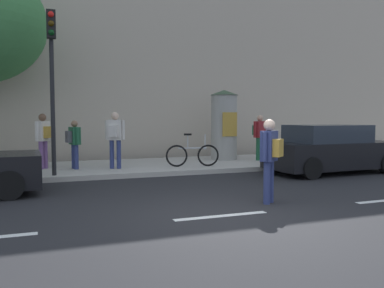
{
  "coord_description": "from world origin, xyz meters",
  "views": [
    {
      "loc": [
        -3.01,
        -6.56,
        1.79
      ],
      "look_at": [
        0.18,
        2.0,
        1.17
      ],
      "focal_mm": 37.9,
      "sensor_mm": 36.0,
      "label": 1
    }
  ],
  "objects_px": {
    "pedestrian_tallest": "(270,153)",
    "poster_column": "(224,124)",
    "pedestrian_with_backpack": "(115,135)",
    "pedestrian_in_dark_shirt": "(43,136)",
    "bicycle_leaning": "(192,155)",
    "pedestrian_near_pole": "(74,140)",
    "traffic_light": "(52,66)",
    "parked_car_red": "(331,150)",
    "pedestrian_in_red_top": "(259,133)"
  },
  "relations": [
    {
      "from": "pedestrian_near_pole",
      "to": "pedestrian_tallest",
      "type": "bearing_deg",
      "value": -59.96
    },
    {
      "from": "pedestrian_near_pole",
      "to": "traffic_light",
      "type": "bearing_deg",
      "value": -115.51
    },
    {
      "from": "traffic_light",
      "to": "pedestrian_in_red_top",
      "type": "xyz_separation_m",
      "value": [
        7.4,
        1.59,
        -1.99
      ]
    },
    {
      "from": "pedestrian_tallest",
      "to": "traffic_light",
      "type": "bearing_deg",
      "value": 131.59
    },
    {
      "from": "pedestrian_tallest",
      "to": "pedestrian_near_pole",
      "type": "height_order",
      "value": "pedestrian_tallest"
    },
    {
      "from": "pedestrian_in_dark_shirt",
      "to": "pedestrian_in_red_top",
      "type": "height_order",
      "value": "pedestrian_in_dark_shirt"
    },
    {
      "from": "pedestrian_in_dark_shirt",
      "to": "pedestrian_with_backpack",
      "type": "relative_size",
      "value": 0.97
    },
    {
      "from": "pedestrian_with_backpack",
      "to": "pedestrian_near_pole",
      "type": "relative_size",
      "value": 1.17
    },
    {
      "from": "poster_column",
      "to": "bicycle_leaning",
      "type": "height_order",
      "value": "poster_column"
    },
    {
      "from": "poster_column",
      "to": "pedestrian_with_backpack",
      "type": "xyz_separation_m",
      "value": [
        -4.43,
        -1.39,
        -0.27
      ]
    },
    {
      "from": "pedestrian_tallest",
      "to": "pedestrian_in_red_top",
      "type": "height_order",
      "value": "pedestrian_in_red_top"
    },
    {
      "from": "pedestrian_with_backpack",
      "to": "pedestrian_near_pole",
      "type": "distance_m",
      "value": 1.28
    },
    {
      "from": "traffic_light",
      "to": "parked_car_red",
      "type": "height_order",
      "value": "traffic_light"
    },
    {
      "from": "pedestrian_tallest",
      "to": "pedestrian_in_red_top",
      "type": "relative_size",
      "value": 1.02
    },
    {
      "from": "pedestrian_tallest",
      "to": "pedestrian_with_backpack",
      "type": "xyz_separation_m",
      "value": [
        -2.23,
        5.57,
        0.19
      ]
    },
    {
      "from": "poster_column",
      "to": "pedestrian_in_red_top",
      "type": "height_order",
      "value": "poster_column"
    },
    {
      "from": "pedestrian_with_backpack",
      "to": "bicycle_leaning",
      "type": "bearing_deg",
      "value": -7.94
    },
    {
      "from": "poster_column",
      "to": "pedestrian_near_pole",
      "type": "height_order",
      "value": "poster_column"
    },
    {
      "from": "pedestrian_in_red_top",
      "to": "bicycle_leaning",
      "type": "bearing_deg",
      "value": -162.48
    },
    {
      "from": "pedestrian_with_backpack",
      "to": "pedestrian_in_dark_shirt",
      "type": "bearing_deg",
      "value": 160.59
    },
    {
      "from": "pedestrian_with_backpack",
      "to": "pedestrian_near_pole",
      "type": "height_order",
      "value": "pedestrian_with_backpack"
    },
    {
      "from": "pedestrian_with_backpack",
      "to": "parked_car_red",
      "type": "xyz_separation_m",
      "value": [
        6.43,
        -2.33,
        -0.49
      ]
    },
    {
      "from": "pedestrian_tallest",
      "to": "pedestrian_in_dark_shirt",
      "type": "height_order",
      "value": "pedestrian_in_dark_shirt"
    },
    {
      "from": "poster_column",
      "to": "parked_car_red",
      "type": "xyz_separation_m",
      "value": [
        2.0,
        -3.72,
        -0.76
      ]
    },
    {
      "from": "poster_column",
      "to": "bicycle_leaning",
      "type": "distance_m",
      "value": 2.78
    },
    {
      "from": "pedestrian_near_pole",
      "to": "pedestrian_with_backpack",
      "type": "bearing_deg",
      "value": -17.46
    },
    {
      "from": "pedestrian_tallest",
      "to": "parked_car_red",
      "type": "bearing_deg",
      "value": 37.62
    },
    {
      "from": "pedestrian_near_pole",
      "to": "bicycle_leaning",
      "type": "distance_m",
      "value": 3.8
    },
    {
      "from": "traffic_light",
      "to": "bicycle_leaning",
      "type": "height_order",
      "value": "traffic_light"
    },
    {
      "from": "traffic_light",
      "to": "pedestrian_with_backpack",
      "type": "bearing_deg",
      "value": 27.5
    },
    {
      "from": "poster_column",
      "to": "parked_car_red",
      "type": "height_order",
      "value": "poster_column"
    },
    {
      "from": "pedestrian_in_dark_shirt",
      "to": "poster_column",
      "type": "bearing_deg",
      "value": 5.66
    },
    {
      "from": "pedestrian_with_backpack",
      "to": "pedestrian_in_red_top",
      "type": "height_order",
      "value": "pedestrian_with_backpack"
    },
    {
      "from": "poster_column",
      "to": "pedestrian_in_red_top",
      "type": "relative_size",
      "value": 1.57
    },
    {
      "from": "traffic_light",
      "to": "pedestrian_in_dark_shirt",
      "type": "distance_m",
      "value": 2.62
    },
    {
      "from": "pedestrian_near_pole",
      "to": "parked_car_red",
      "type": "height_order",
      "value": "pedestrian_near_pole"
    },
    {
      "from": "traffic_light",
      "to": "pedestrian_in_dark_shirt",
      "type": "bearing_deg",
      "value": 98.4
    },
    {
      "from": "traffic_light",
      "to": "pedestrian_with_backpack",
      "type": "height_order",
      "value": "traffic_light"
    },
    {
      "from": "pedestrian_tallest",
      "to": "poster_column",
      "type": "bearing_deg",
      "value": 72.44
    },
    {
      "from": "pedestrian_in_dark_shirt",
      "to": "pedestrian_near_pole",
      "type": "bearing_deg",
      "value": -21.98
    },
    {
      "from": "pedestrian_near_pole",
      "to": "bicycle_leaning",
      "type": "bearing_deg",
      "value": -11.14
    },
    {
      "from": "pedestrian_with_backpack",
      "to": "bicycle_leaning",
      "type": "relative_size",
      "value": 1.03
    },
    {
      "from": "pedestrian_near_pole",
      "to": "parked_car_red",
      "type": "bearing_deg",
      "value": -19.54
    },
    {
      "from": "poster_column",
      "to": "pedestrian_tallest",
      "type": "xyz_separation_m",
      "value": [
        -2.2,
        -6.96,
        -0.46
      ]
    },
    {
      "from": "bicycle_leaning",
      "to": "parked_car_red",
      "type": "distance_m",
      "value": 4.42
    },
    {
      "from": "pedestrian_in_red_top",
      "to": "parked_car_red",
      "type": "relative_size",
      "value": 0.39
    },
    {
      "from": "traffic_light",
      "to": "pedestrian_in_red_top",
      "type": "distance_m",
      "value": 7.83
    },
    {
      "from": "poster_column",
      "to": "bicycle_leaning",
      "type": "bearing_deg",
      "value": -138.28
    },
    {
      "from": "parked_car_red",
      "to": "bicycle_leaning",
      "type": "bearing_deg",
      "value": 153.32
    },
    {
      "from": "pedestrian_in_dark_shirt",
      "to": "pedestrian_in_red_top",
      "type": "bearing_deg",
      "value": -0.92
    }
  ]
}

